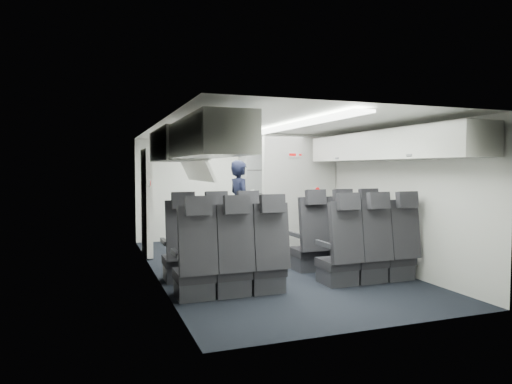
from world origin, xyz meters
TOP-DOWN VIEW (x-y plane):
  - cabin_shell at (0.00, 0.00)m, footprint 3.41×6.01m
  - seat_row_front at (-0.00, -0.53)m, footprint 3.33×0.56m
  - seat_row_mid at (-0.00, -1.43)m, footprint 3.33×0.56m
  - overhead_bin_left_rear at (-1.40, -2.00)m, footprint 0.53×1.80m
  - overhead_bin_left_front_open at (-1.44, -0.25)m, footprint 0.64×1.70m
  - overhead_bin_right_rear at (1.40, -2.00)m, footprint 0.53×1.80m
  - overhead_bin_right_front at (1.40, -0.25)m, footprint 0.53×1.70m
  - bulkhead_partition at (0.98, 0.80)m, footprint 1.40×0.15m
  - galley_unit at (0.95, 2.72)m, footprint 0.85×0.52m
  - boarding_door at (-1.64, 1.55)m, footprint 0.12×1.27m
  - flight_attendant at (0.10, 1.58)m, footprint 0.48×0.67m
  - carry_on_bag at (-1.36, -0.36)m, footprint 0.40×0.32m
  - papers at (0.29, 1.53)m, footprint 0.21×0.08m

SIDE VIEW (x-z plane):
  - seat_row_front at x=0.00m, z-range -0.21..1.02m
  - seat_row_mid at x=0.00m, z-range -0.21..1.02m
  - flight_attendant at x=0.10m, z-range 0.00..1.69m
  - galley_unit at x=0.95m, z-range 0.00..1.90m
  - boarding_door at x=-1.64m, z-range 0.02..1.88m
  - papers at x=0.29m, z-range 0.96..1.11m
  - bulkhead_partition at x=0.98m, z-range 0.01..2.14m
  - cabin_shell at x=0.00m, z-range 0.04..2.21m
  - overhead_bin_left_front_open at x=-1.44m, z-range 1.38..2.10m
  - carry_on_bag at x=-1.36m, z-range 1.70..1.91m
  - overhead_bin_right_front at x=1.40m, z-range 1.66..2.06m
  - overhead_bin_left_rear at x=-1.40m, z-range 1.66..2.06m
  - overhead_bin_right_rear at x=1.40m, z-range 1.66..2.06m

